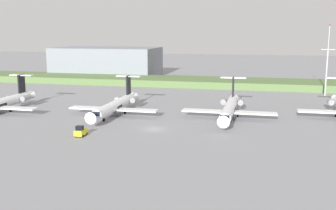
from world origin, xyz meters
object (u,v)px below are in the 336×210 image
at_px(regional_jet_nearest, 0,103).
at_px(regional_jet_second, 116,105).
at_px(regional_jet_third, 230,108).
at_px(antenna_mast, 327,67).
at_px(baggage_tug, 81,131).

height_order(regional_jet_nearest, regional_jet_second, same).
distance_m(regional_jet_nearest, regional_jet_third, 59.56).
distance_m(antenna_mast, baggage_tug, 87.51).
distance_m(regional_jet_nearest, baggage_tug, 35.29).
distance_m(regional_jet_third, baggage_tug, 37.37).
xyz_separation_m(regional_jet_third, baggage_tug, (-28.17, -24.51, -1.53)).
xyz_separation_m(regional_jet_nearest, regional_jet_second, (30.44, 4.54, 0.00)).
height_order(regional_jet_second, antenna_mast, antenna_mast).
xyz_separation_m(regional_jet_third, antenna_mast, (27.99, 42.04, 7.11)).
bearing_deg(regional_jet_second, antenna_mast, 38.50).
bearing_deg(regional_jet_second, baggage_tug, -88.75).
bearing_deg(regional_jet_third, regional_jet_nearest, -172.72).
distance_m(regional_jet_nearest, regional_jet_second, 30.77).
relative_size(regional_jet_second, baggage_tug, 9.69).
height_order(regional_jet_second, regional_jet_third, same).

